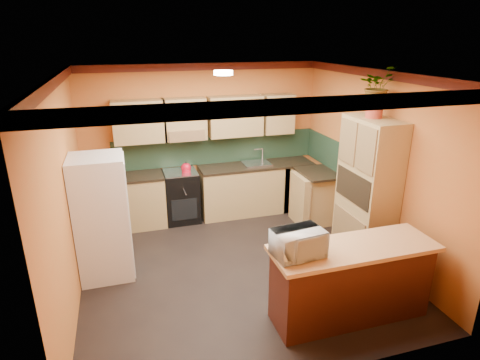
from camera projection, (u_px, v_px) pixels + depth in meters
name	position (u px, v px, depth m)	size (l,w,h in m)	color
room_shell	(231.00, 119.00, 5.31)	(4.24, 4.24, 2.72)	black
base_cabinets_back	(216.00, 193.00, 7.27)	(3.65, 0.60, 0.88)	tan
countertop_back	(215.00, 169.00, 7.11)	(3.65, 0.62, 0.04)	black
stove	(181.00, 196.00, 7.09)	(0.58, 0.58, 0.91)	black
kettle	(186.00, 167.00, 6.89)	(0.17, 0.17, 0.18)	red
sink	(256.00, 163.00, 7.31)	(0.48, 0.40, 0.03)	silver
base_cabinets_right	(317.00, 198.00, 7.06)	(0.60, 0.80, 0.88)	tan
countertop_right	(319.00, 173.00, 6.91)	(0.62, 0.80, 0.04)	black
fridge	(102.00, 218.00, 5.33)	(0.68, 0.66, 1.70)	white
pantry	(367.00, 192.00, 5.66)	(0.48, 0.90, 2.10)	tan
fern_pot	(374.00, 112.00, 5.32)	(0.22, 0.22, 0.16)	#AD3C29
fern	(377.00, 86.00, 5.21)	(0.46, 0.40, 0.51)	tan
breakfast_bar	(350.00, 284.00, 4.61)	(1.80, 0.55, 0.88)	#471D10
bar_top	(354.00, 248.00, 4.46)	(1.90, 0.65, 0.05)	tan
microwave	(298.00, 243.00, 4.21)	(0.53, 0.36, 0.29)	white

